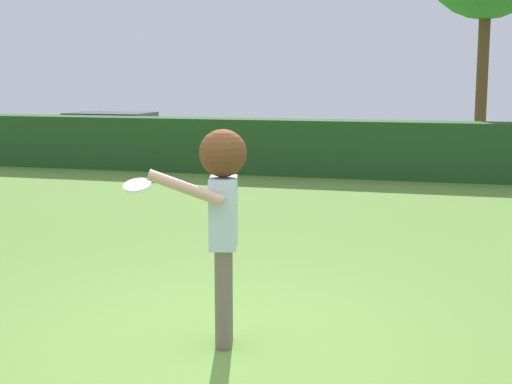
# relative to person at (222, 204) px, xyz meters

# --- Properties ---
(ground_plane) EXTENTS (60.00, 60.00, 0.00)m
(ground_plane) POSITION_rel_person_xyz_m (-0.05, -0.04, -1.20)
(ground_plane) COLOR olive
(person) EXTENTS (0.71, 0.69, 1.82)m
(person) POSITION_rel_person_xyz_m (0.00, 0.00, 0.00)
(person) COLOR #725E59
(person) RESTS_ON ground
(frisbee) EXTENTS (0.24, 0.23, 0.10)m
(frisbee) POSITION_rel_person_xyz_m (-0.73, -0.06, 0.13)
(frisbee) COLOR white
(hedge_row) EXTENTS (28.54, 0.90, 1.26)m
(hedge_row) POSITION_rel_person_xyz_m (-0.05, 10.80, -0.57)
(hedge_row) COLOR #254D21
(hedge_row) RESTS_ON ground
(parked_car_white) EXTENTS (4.24, 1.88, 1.25)m
(parked_car_white) POSITION_rel_person_xyz_m (-7.46, 12.91, -0.52)
(parked_car_white) COLOR white
(parked_car_white) RESTS_ON ground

